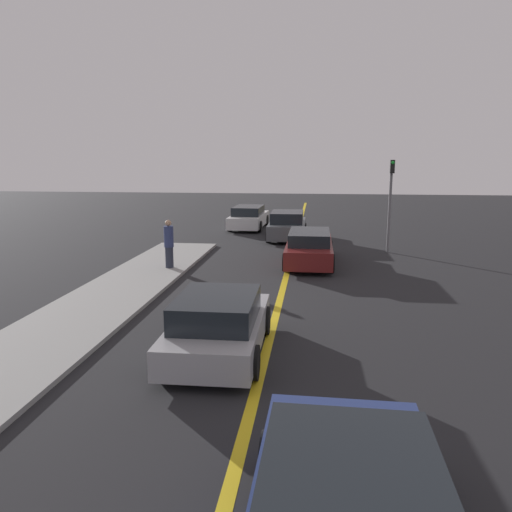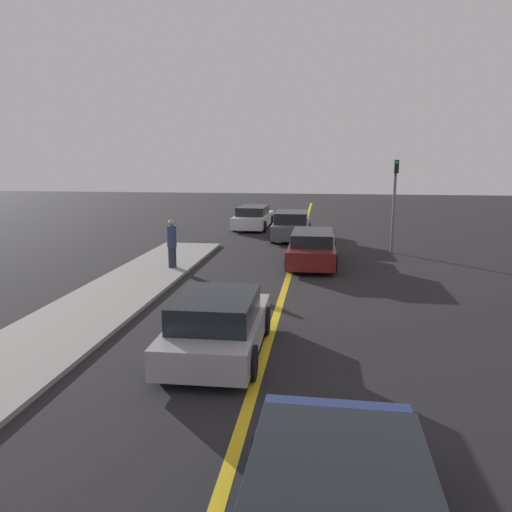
{
  "view_description": "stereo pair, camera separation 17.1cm",
  "coord_description": "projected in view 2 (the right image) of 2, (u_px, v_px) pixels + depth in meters",
  "views": [
    {
      "loc": [
        0.97,
        2.24,
        3.98
      ],
      "look_at": [
        -0.38,
        13.41,
        1.77
      ],
      "focal_mm": 35.0,
      "sensor_mm": 36.0,
      "label": 1
    },
    {
      "loc": [
        1.14,
        2.26,
        3.98
      ],
      "look_at": [
        -0.38,
        13.41,
        1.77
      ],
      "focal_mm": 35.0,
      "sensor_mm": 36.0,
      "label": 2
    }
  ],
  "objects": [
    {
      "name": "car_ahead_center",
      "position": [
        217.0,
        325.0,
        10.25
      ],
      "size": [
        1.94,
        3.92,
        1.28
      ],
      "rotation": [
        0.0,
        0.0,
        0.01
      ],
      "color": "#9E9EA3",
      "rests_on": "ground_plane"
    },
    {
      "name": "traffic_light",
      "position": [
        394.0,
        196.0,
        20.9
      ],
      "size": [
        0.18,
        0.4,
        3.92
      ],
      "color": "slate",
      "rests_on": "ground_plane"
    },
    {
      "name": "pedestrian_mid_group",
      "position": [
        172.0,
        244.0,
        17.9
      ],
      "size": [
        0.34,
        0.34,
        1.73
      ],
      "color": "#282D3D",
      "rests_on": "sidewalk_left"
    },
    {
      "name": "car_parked_left_lot",
      "position": [
        291.0,
        226.0,
        24.95
      ],
      "size": [
        1.93,
        4.22,
        1.39
      ],
      "rotation": [
        0.0,
        0.0,
        0.01
      ],
      "color": "#4C5156",
      "rests_on": "ground_plane"
    },
    {
      "name": "car_oncoming_far",
      "position": [
        253.0,
        217.0,
        28.8
      ],
      "size": [
        1.99,
        4.69,
        1.29
      ],
      "rotation": [
        0.0,
        0.0,
        -0.03
      ],
      "color": "silver",
      "rests_on": "ground_plane"
    },
    {
      "name": "car_far_distant",
      "position": [
        312.0,
        248.0,
        19.07
      ],
      "size": [
        1.85,
        4.76,
        1.29
      ],
      "rotation": [
        0.0,
        0.0,
        -0.0
      ],
      "color": "maroon",
      "rests_on": "ground_plane"
    },
    {
      "name": "sidewalk_left",
      "position": [
        53.0,
        335.0,
        11.29
      ],
      "size": [
        2.6,
        24.56,
        0.11
      ],
      "color": "gray",
      "rests_on": "ground_plane"
    },
    {
      "name": "road_center_line",
      "position": [
        287.0,
        283.0,
        16.22
      ],
      "size": [
        0.2,
        60.0,
        0.01
      ],
      "color": "gold",
      "rests_on": "ground_plane"
    }
  ]
}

